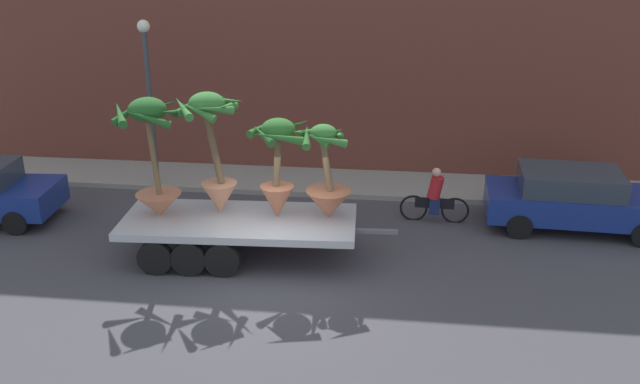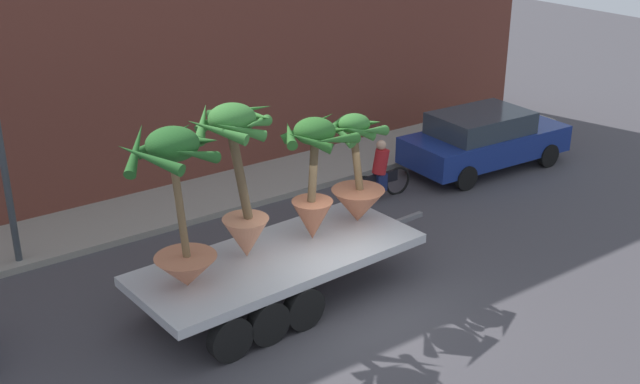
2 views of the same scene
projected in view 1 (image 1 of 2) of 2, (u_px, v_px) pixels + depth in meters
ground_plane at (272, 278)px, 15.48m from camera, size 60.00×60.00×0.00m
sidewalk at (309, 182)px, 21.09m from camera, size 24.00×2.20×0.15m
building_facade at (315, 31)px, 21.11m from camera, size 24.00×1.20×8.78m
flatbed_trailer at (228, 227)px, 16.28m from camera, size 6.54×2.50×0.98m
potted_palm_rear at (278, 167)px, 15.78m from camera, size 1.45×1.53×2.40m
potted_palm_middle at (213, 149)px, 15.93m from camera, size 1.76×1.73×2.94m
potted_palm_front at (327, 184)px, 15.91m from camera, size 1.21×1.23×2.27m
potted_palm_extra at (153, 159)px, 15.84m from camera, size 1.59×1.74×2.85m
cyclist at (435, 198)px, 18.23m from camera, size 1.84×0.36×1.54m
parked_car at (575, 198)px, 17.77m from camera, size 4.67×2.15×1.58m
street_lamp at (148, 82)px, 19.72m from camera, size 0.36×0.36×4.83m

